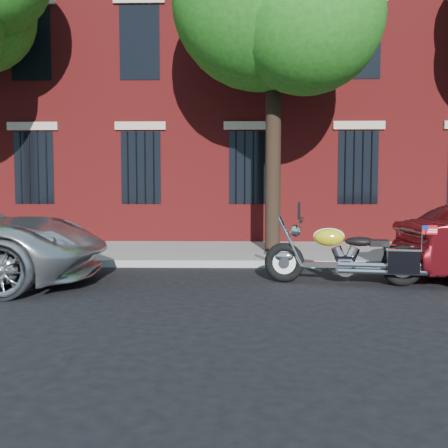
{
  "coord_description": "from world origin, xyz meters",
  "views": [
    {
      "loc": [
        -0.39,
        -8.81,
        1.61
      ],
      "look_at": [
        -0.6,
        0.8,
        0.93
      ],
      "focal_mm": 40.0,
      "sensor_mm": 36.0,
      "label": 1
    }
  ],
  "objects": [
    {
      "name": "curb",
      "position": [
        0.0,
        1.38,
        0.07
      ],
      "size": [
        40.0,
        0.16,
        0.15
      ],
      "primitive_type": "cube",
      "color": "gray",
      "rests_on": "ground"
    },
    {
      "name": "building",
      "position": [
        0.0,
        10.06,
        6.0
      ],
      "size": [
        26.0,
        10.08,
        12.0
      ],
      "color": "maroon",
      "rests_on": "ground"
    },
    {
      "name": "sidewalk",
      "position": [
        0.0,
        3.26,
        0.07
      ],
      "size": [
        40.0,
        3.6,
        0.15
      ],
      "primitive_type": "cube",
      "color": "gray",
      "rests_on": "ground"
    },
    {
      "name": "ground",
      "position": [
        0.0,
        0.0,
        0.0
      ],
      "size": [
        120.0,
        120.0,
        0.0
      ],
      "primitive_type": "plane",
      "color": "black",
      "rests_on": "ground"
    },
    {
      "name": "motorcycle",
      "position": [
        1.56,
        -0.46,
        0.47
      ],
      "size": [
        2.67,
        1.05,
        1.38
      ],
      "rotation": [
        0.0,
        0.0,
        -0.16
      ],
      "color": "black",
      "rests_on": "ground"
    }
  ]
}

